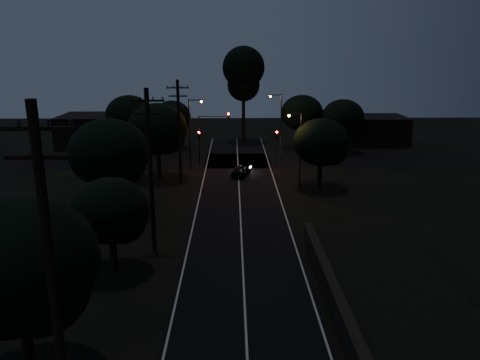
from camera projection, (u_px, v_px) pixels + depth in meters
name	position (u px, v px, depth m)	size (l,w,h in m)	color
road_surface	(239.00, 185.00, 47.67)	(60.00, 70.00, 0.03)	black
retaining_wall	(423.00, 348.00, 20.54)	(6.93, 26.00, 1.60)	black
utility_pole_near	(54.00, 293.00, 14.01)	(2.20, 0.30, 12.00)	black
utility_pole_mid	(150.00, 170.00, 30.52)	(2.20, 0.30, 11.00)	black
utility_pole_far	(179.00, 130.00, 46.96)	(2.20, 0.30, 10.50)	black
tree_left_a	(21.00, 268.00, 17.98)	(6.31, 6.31, 7.98)	black
tree_left_b	(113.00, 212.00, 28.01)	(4.70, 4.70, 5.97)	black
tree_left_c	(112.00, 155.00, 37.21)	(6.42, 6.42, 8.11)	black
tree_left_d	(159.00, 130.00, 48.81)	(6.31, 6.31, 8.00)	black
tree_far_nw	(173.00, 118.00, 64.48)	(5.23, 5.23, 6.62)	black
tree_far_w	(131.00, 116.00, 60.34)	(6.06, 6.06, 7.73)	black
tree_far_ne	(304.00, 114.00, 64.61)	(5.82, 5.82, 7.36)	black
tree_far_e	(344.00, 118.00, 61.85)	(5.57, 5.57, 7.07)	black
tree_right_a	(323.00, 144.00, 45.41)	(5.47, 5.47, 6.95)	black
tall_pine	(244.00, 73.00, 68.01)	(6.12, 6.12, 13.91)	black
building_left	(97.00, 130.00, 66.90)	(10.00, 8.00, 4.40)	black
building_right	(373.00, 130.00, 68.52)	(9.00, 7.00, 4.00)	black
signal_left	(199.00, 141.00, 55.39)	(0.28, 0.35, 4.10)	black
signal_right	(277.00, 141.00, 55.53)	(0.28, 0.35, 4.10)	black
signal_mast	(213.00, 129.00, 55.02)	(3.70, 0.35, 6.25)	black
streetlight_a	(191.00, 129.00, 52.98)	(1.66, 0.26, 8.00)	black
streetlight_b	(280.00, 121.00, 58.92)	(1.66, 0.26, 8.00)	black
streetlight_c	(299.00, 145.00, 45.52)	(1.46, 0.26, 7.50)	black
car	(241.00, 170.00, 50.99)	(1.45, 3.60, 1.23)	black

